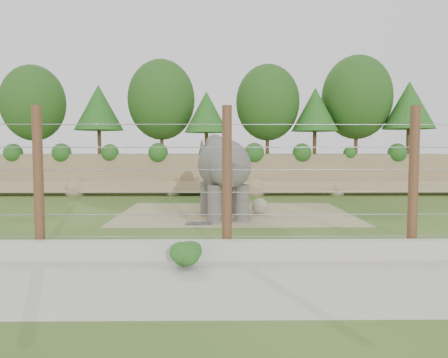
{
  "coord_description": "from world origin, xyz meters",
  "views": [
    {
      "loc": [
        -0.22,
        -16.08,
        2.86
      ],
      "look_at": [
        0.0,
        2.0,
        1.6
      ],
      "focal_mm": 35.0,
      "sensor_mm": 36.0,
      "label": 1
    }
  ],
  "objects": [
    {
      "name": "dirt_patch",
      "position": [
        0.5,
        3.0,
        0.01
      ],
      "size": [
        10.0,
        7.0,
        0.02
      ],
      "primitive_type": "cube",
      "color": "#8E8359",
      "rests_on": "ground"
    },
    {
      "name": "stone_ball",
      "position": [
        1.55,
        2.64,
        0.37
      ],
      "size": [
        0.7,
        0.7,
        0.7
      ],
      "primitive_type": "sphere",
      "color": "gray",
      "rests_on": "dirt_patch"
    },
    {
      "name": "ground",
      "position": [
        0.0,
        0.0,
        0.0
      ],
      "size": [
        90.0,
        90.0,
        0.0
      ],
      "primitive_type": "plane",
      "color": "#2F581F",
      "rests_on": "ground"
    },
    {
      "name": "retaining_wall",
      "position": [
        0.0,
        -5.0,
        0.25
      ],
      "size": [
        26.0,
        0.35,
        0.5
      ],
      "primitive_type": "cube",
      "color": "beige",
      "rests_on": "ground"
    },
    {
      "name": "barrier_fence",
      "position": [
        0.0,
        -4.5,
        2.0
      ],
      "size": [
        20.26,
        0.26,
        4.0
      ],
      "color": "#502F1B",
      "rests_on": "ground"
    },
    {
      "name": "walkway_shrub",
      "position": [
        -1.0,
        -5.8,
        0.34
      ],
      "size": [
        0.67,
        0.67,
        0.67
      ],
      "primitive_type": "sphere",
      "color": "#1B5017",
      "rests_on": "walkway"
    },
    {
      "name": "back_embankment",
      "position": [
        0.59,
        12.68,
        3.97
      ],
      "size": [
        30.0,
        5.52,
        8.77
      ],
      "color": "#8A744F",
      "rests_on": "ground"
    },
    {
      "name": "drain_grate",
      "position": [
        -0.97,
        0.29,
        0.04
      ],
      "size": [
        1.0,
        0.6,
        0.03
      ],
      "primitive_type": "cube",
      "color": "#262628",
      "rests_on": "dirt_patch"
    },
    {
      "name": "walkway",
      "position": [
        0.0,
        -7.0,
        0.01
      ],
      "size": [
        26.0,
        4.0,
        0.01
      ],
      "primitive_type": "cube",
      "color": "beige",
      "rests_on": "ground"
    },
    {
      "name": "elephant",
      "position": [
        -0.01,
        1.76,
        1.7
      ],
      "size": [
        2.59,
        4.48,
        3.41
      ],
      "primitive_type": null,
      "rotation": [
        0.0,
        0.0,
        0.2
      ],
      "color": "#57524E",
      "rests_on": "ground"
    }
  ]
}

